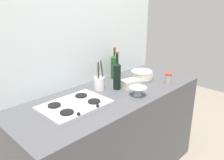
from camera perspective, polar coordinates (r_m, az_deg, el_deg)
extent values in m
cube|color=#4C4C51|center=(2.23, 0.00, -13.92)|extent=(1.80, 0.70, 0.90)
cube|color=silver|center=(2.23, -7.01, 3.66)|extent=(1.90, 0.06, 2.15)
cube|color=#B2B2B7|center=(1.79, -9.12, -6.14)|extent=(0.50, 0.35, 0.02)
cylinder|color=black|center=(1.66, -11.00, -7.77)|extent=(0.10, 0.10, 0.01)
cylinder|color=black|center=(1.80, -4.40, -5.23)|extent=(0.10, 0.10, 0.01)
cylinder|color=black|center=(1.78, -13.95, -6.03)|extent=(0.10, 0.10, 0.01)
cylinder|color=black|center=(1.91, -7.55, -3.80)|extent=(0.10, 0.10, 0.01)
cylinder|color=black|center=(1.62, -8.20, -8.24)|extent=(0.02, 0.02, 0.02)
cylinder|color=black|center=(1.72, -3.52, -6.34)|extent=(0.02, 0.02, 0.02)
cylinder|color=silver|center=(2.37, 7.26, 0.33)|extent=(0.21, 0.21, 0.01)
cylinder|color=silver|center=(2.36, 7.37, 0.59)|extent=(0.21, 0.21, 0.01)
cylinder|color=silver|center=(2.36, 7.30, 0.90)|extent=(0.21, 0.21, 0.01)
cylinder|color=silver|center=(2.36, 7.44, 1.20)|extent=(0.21, 0.21, 0.01)
cylinder|color=silver|center=(2.35, 7.28, 1.51)|extent=(0.21, 0.21, 0.01)
cylinder|color=silver|center=(2.35, 7.38, 1.81)|extent=(0.21, 0.21, 0.01)
cylinder|color=silver|center=(2.34, 7.26, 2.09)|extent=(0.21, 0.21, 0.01)
cylinder|color=black|center=(2.07, 1.24, 0.71)|extent=(0.07, 0.07, 0.22)
cone|color=black|center=(2.03, 1.26, 4.01)|extent=(0.07, 0.07, 0.02)
cylinder|color=black|center=(2.02, 1.27, 5.39)|extent=(0.02, 0.02, 0.08)
cylinder|color=#B21E1E|center=(2.01, 1.28, 6.68)|extent=(0.03, 0.03, 0.02)
cylinder|color=#19471E|center=(2.36, 0.60, 2.99)|extent=(0.07, 0.07, 0.22)
cone|color=#19471E|center=(2.33, 0.61, 5.85)|extent=(0.07, 0.07, 0.03)
cylinder|color=#19471E|center=(2.32, 0.62, 6.89)|extent=(0.02, 0.02, 0.06)
cylinder|color=#B21E1E|center=(2.31, 0.62, 7.81)|extent=(0.03, 0.03, 0.02)
cylinder|color=silver|center=(1.97, 6.31, -3.73)|extent=(0.07, 0.07, 0.01)
cone|color=silver|center=(1.96, 6.35, -2.70)|extent=(0.15, 0.15, 0.07)
cube|color=silver|center=(2.15, 4.58, -0.84)|extent=(0.18, 0.14, 0.07)
cylinder|color=silver|center=(2.08, -3.11, -0.81)|extent=(0.09, 0.09, 0.11)
cylinder|color=#262626|center=(2.04, -2.34, 1.83)|extent=(0.03, 0.02, 0.23)
cylinder|color=#997247|center=(2.05, -3.32, 1.49)|extent=(0.03, 0.04, 0.20)
cylinder|color=#B7B7B2|center=(2.05, -3.88, 1.91)|extent=(0.04, 0.03, 0.23)
cylinder|color=#262626|center=(2.03, -3.34, 1.43)|extent=(0.03, 0.03, 0.21)
cylinder|color=#9E998C|center=(2.29, 13.60, 0.24)|extent=(0.06, 0.06, 0.09)
cylinder|color=red|center=(2.27, 13.70, 1.45)|extent=(0.07, 0.07, 0.01)
cylinder|color=gold|center=(2.29, 1.33, 0.96)|extent=(0.06, 0.06, 0.10)
cylinder|color=black|center=(2.28, 1.35, 2.27)|extent=(0.06, 0.06, 0.01)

